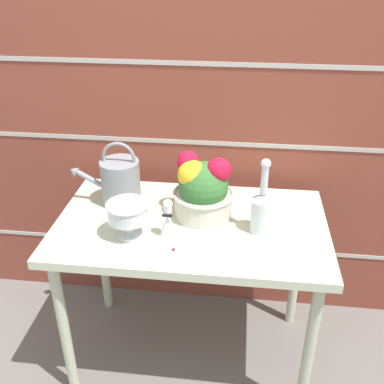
% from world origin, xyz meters
% --- Properties ---
extents(ground_plane, '(12.00, 12.00, 0.00)m').
position_xyz_m(ground_plane, '(0.00, 0.00, 0.00)').
color(ground_plane, slate).
extents(brick_wall, '(3.60, 0.08, 2.20)m').
position_xyz_m(brick_wall, '(0.00, 0.44, 1.10)').
color(brick_wall, brown).
rests_on(brick_wall, ground_plane).
extents(patio_table, '(1.09, 0.65, 0.74)m').
position_xyz_m(patio_table, '(0.00, 0.00, 0.66)').
color(patio_table, beige).
rests_on(patio_table, ground_plane).
extents(watering_can, '(0.31, 0.16, 0.28)m').
position_xyz_m(watering_can, '(-0.32, 0.12, 0.84)').
color(watering_can, gray).
rests_on(watering_can, patio_table).
extents(crystal_pedestal_bowl, '(0.16, 0.16, 0.14)m').
position_xyz_m(crystal_pedestal_bowl, '(-0.22, -0.13, 0.84)').
color(crystal_pedestal_bowl, silver).
rests_on(crystal_pedestal_bowl, patio_table).
extents(flower_planter, '(0.25, 0.25, 0.27)m').
position_xyz_m(flower_planter, '(0.04, 0.06, 0.86)').
color(flower_planter, beige).
rests_on(flower_planter, patio_table).
extents(glass_decanter, '(0.08, 0.08, 0.31)m').
position_xyz_m(glass_decanter, '(0.28, -0.03, 0.84)').
color(glass_decanter, silver).
rests_on(glass_decanter, patio_table).
extents(figurine_vase, '(0.07, 0.07, 0.16)m').
position_xyz_m(figurine_vase, '(-0.07, -0.11, 0.81)').
color(figurine_vase, white).
rests_on(figurine_vase, patio_table).
extents(fallen_petal, '(0.01, 0.01, 0.01)m').
position_xyz_m(fallen_petal, '(-0.04, -0.20, 0.74)').
color(fallen_petal, red).
rests_on(fallen_petal, patio_table).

